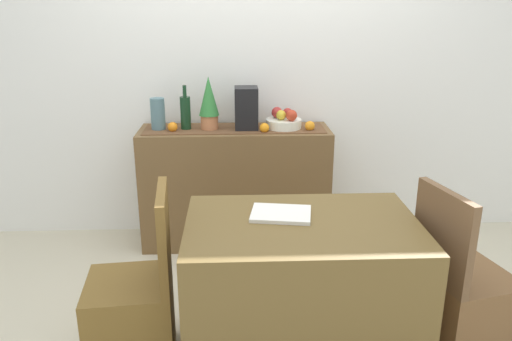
% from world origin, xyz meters
% --- Properties ---
extents(ground_plane, '(6.40, 6.40, 0.02)m').
position_xyz_m(ground_plane, '(0.00, 0.00, -0.01)').
color(ground_plane, beige).
rests_on(ground_plane, ground).
extents(room_wall_rear, '(6.40, 0.06, 2.70)m').
position_xyz_m(room_wall_rear, '(0.00, 1.18, 1.35)').
color(room_wall_rear, white).
rests_on(room_wall_rear, ground).
extents(sideboard_console, '(1.34, 0.42, 0.86)m').
position_xyz_m(sideboard_console, '(-0.16, 0.92, 0.43)').
color(sideboard_console, brown).
rests_on(sideboard_console, ground).
extents(table_runner, '(1.26, 0.32, 0.01)m').
position_xyz_m(table_runner, '(-0.16, 0.92, 0.86)').
color(table_runner, brown).
rests_on(table_runner, sideboard_console).
extents(fruit_bowl, '(0.25, 0.25, 0.06)m').
position_xyz_m(fruit_bowl, '(0.18, 0.92, 0.90)').
color(fruit_bowl, white).
rests_on(fruit_bowl, table_runner).
extents(apple_rear, '(0.08, 0.08, 0.08)m').
position_xyz_m(apple_rear, '(0.14, 0.97, 0.97)').
color(apple_rear, '#AD2E2B').
rests_on(apple_rear, fruit_bowl).
extents(apple_right, '(0.07, 0.07, 0.07)m').
position_xyz_m(apple_right, '(0.16, 0.90, 0.96)').
color(apple_right, gold).
rests_on(apple_right, fruit_bowl).
extents(apple_left, '(0.07, 0.07, 0.07)m').
position_xyz_m(apple_left, '(0.22, 0.98, 0.96)').
color(apple_left, '#A92D26').
rests_on(apple_left, fruit_bowl).
extents(apple_front, '(0.08, 0.08, 0.08)m').
position_xyz_m(apple_front, '(0.23, 0.86, 0.97)').
color(apple_front, '#B9381F').
rests_on(apple_front, fruit_bowl).
extents(wine_bottle, '(0.07, 0.07, 0.31)m').
position_xyz_m(wine_bottle, '(-0.50, 0.92, 0.98)').
color(wine_bottle, '#15351E').
rests_on(wine_bottle, sideboard_console).
extents(coffee_maker, '(0.16, 0.18, 0.29)m').
position_xyz_m(coffee_maker, '(-0.08, 0.92, 1.01)').
color(coffee_maker, black).
rests_on(coffee_maker, sideboard_console).
extents(ceramic_vase, '(0.10, 0.10, 0.22)m').
position_xyz_m(ceramic_vase, '(-0.69, 0.92, 0.97)').
color(ceramic_vase, slate).
rests_on(ceramic_vase, sideboard_console).
extents(potted_plant, '(0.14, 0.14, 0.37)m').
position_xyz_m(potted_plant, '(-0.34, 0.92, 1.05)').
color(potted_plant, '#BE744A').
rests_on(potted_plant, sideboard_console).
extents(orange_loose_mid, '(0.07, 0.07, 0.07)m').
position_xyz_m(orange_loose_mid, '(-0.59, 0.86, 0.89)').
color(orange_loose_mid, orange).
rests_on(orange_loose_mid, sideboard_console).
extents(orange_loose_near_bowl, '(0.07, 0.07, 0.07)m').
position_xyz_m(orange_loose_near_bowl, '(0.04, 0.81, 0.89)').
color(orange_loose_near_bowl, orange).
rests_on(orange_loose_near_bowl, sideboard_console).
extents(orange_loose_end, '(0.07, 0.07, 0.07)m').
position_xyz_m(orange_loose_end, '(0.36, 0.85, 0.89)').
color(orange_loose_end, orange).
rests_on(orange_loose_end, sideboard_console).
extents(dining_table, '(1.08, 0.73, 0.74)m').
position_xyz_m(dining_table, '(0.14, -0.42, 0.37)').
color(dining_table, brown).
rests_on(dining_table, ground).
extents(open_book, '(0.31, 0.25, 0.02)m').
position_xyz_m(open_book, '(0.05, -0.34, 0.75)').
color(open_book, white).
rests_on(open_book, dining_table).
extents(chair_near_window, '(0.44, 0.44, 0.90)m').
position_xyz_m(chair_near_window, '(-0.66, -0.42, 0.27)').
color(chair_near_window, brown).
rests_on(chair_near_window, ground).
extents(chair_by_corner, '(0.48, 0.48, 0.90)m').
position_xyz_m(chair_by_corner, '(0.95, -0.43, 0.27)').
color(chair_by_corner, brown).
rests_on(chair_by_corner, ground).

